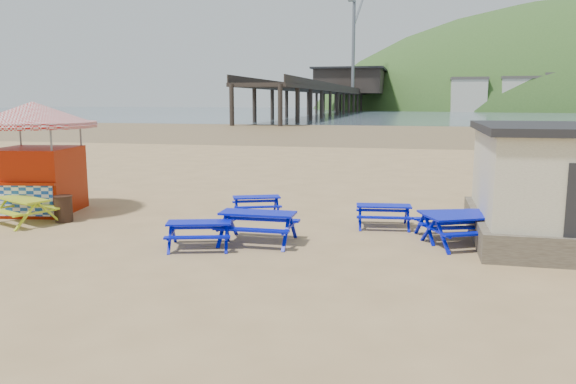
% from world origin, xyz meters
% --- Properties ---
extents(ground, '(400.00, 400.00, 0.00)m').
position_xyz_m(ground, '(0.00, 0.00, 0.00)').
color(ground, tan).
rests_on(ground, ground).
extents(wet_sand, '(400.00, 400.00, 0.00)m').
position_xyz_m(wet_sand, '(0.00, 55.00, 0.00)').
color(wet_sand, brown).
rests_on(wet_sand, ground).
extents(sea, '(400.00, 400.00, 0.00)m').
position_xyz_m(sea, '(0.00, 170.00, 0.01)').
color(sea, '#435461').
rests_on(sea, ground).
extents(picnic_table_blue_a, '(1.89, 1.72, 0.65)m').
position_xyz_m(picnic_table_blue_a, '(0.13, 2.50, 0.32)').
color(picnic_table_blue_a, '#0101B2').
rests_on(picnic_table_blue_a, ground).
extents(picnic_table_blue_b, '(1.76, 1.48, 0.68)m').
position_xyz_m(picnic_table_blue_b, '(4.33, 1.71, 0.34)').
color(picnic_table_blue_b, '#0101B2').
rests_on(picnic_table_blue_b, ground).
extents(picnic_table_blue_c, '(2.20, 1.98, 0.77)m').
position_xyz_m(picnic_table_blue_c, '(6.26, 0.67, 0.38)').
color(picnic_table_blue_c, '#0101B2').
rests_on(picnic_table_blue_c, ground).
extents(picnic_table_blue_d, '(2.00, 1.61, 0.84)m').
position_xyz_m(picnic_table_blue_d, '(1.16, -0.92, 0.42)').
color(picnic_table_blue_d, '#0101B2').
rests_on(picnic_table_blue_d, ground).
extents(picnic_table_blue_e, '(1.95, 1.73, 0.69)m').
position_xyz_m(picnic_table_blue_e, '(-0.17, -1.77, 0.35)').
color(picnic_table_blue_e, '#0101B2').
rests_on(picnic_table_blue_e, ground).
extents(picnic_table_blue_f, '(2.37, 2.20, 0.79)m').
position_xyz_m(picnic_table_blue_f, '(6.51, -0.00, 0.40)').
color(picnic_table_blue_f, '#0101B2').
rests_on(picnic_table_blue_f, ground).
extents(picnic_table_yellow, '(2.34, 2.15, 0.79)m').
position_xyz_m(picnic_table_yellow, '(-6.58, -0.26, 0.40)').
color(picnic_table_yellow, '#A1CA0C').
rests_on(picnic_table_yellow, ground).
extents(ice_cream_kiosk, '(4.81, 4.81, 3.74)m').
position_xyz_m(ice_cream_kiosk, '(-7.28, 1.44, 2.35)').
color(ice_cream_kiosk, '#981701').
rests_on(ice_cream_kiosk, ground).
extents(litter_bin, '(0.57, 0.57, 0.83)m').
position_xyz_m(litter_bin, '(-5.50, 0.22, 0.42)').
color(litter_bin, '#321F13').
rests_on(litter_bin, ground).
extents(pier, '(24.00, 220.00, 39.29)m').
position_xyz_m(pier, '(-17.99, 178.23, 5.46)').
color(pier, black).
rests_on(pier, ground).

